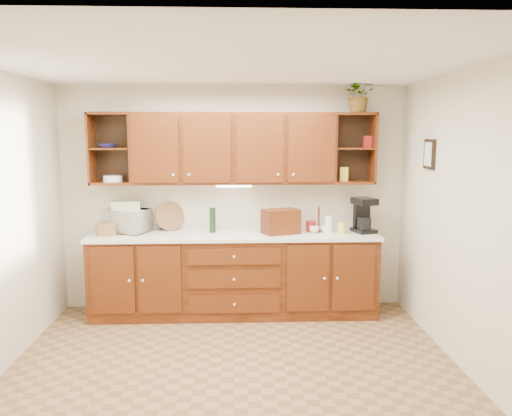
{
  "coord_description": "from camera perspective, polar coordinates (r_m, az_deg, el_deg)",
  "views": [
    {
      "loc": [
        0.03,
        -4.08,
        2.03
      ],
      "look_at": [
        0.24,
        1.15,
        1.27
      ],
      "focal_mm": 35.0,
      "sensor_mm": 36.0,
      "label": 1
    }
  ],
  "objects": [
    {
      "name": "framed_picture",
      "position": [
        5.35,
        19.21,
        5.84
      ],
      "size": [
        0.03,
        0.24,
        0.3
      ],
      "primitive_type": "cube",
      "color": "black",
      "rests_on": "right_wall"
    },
    {
      "name": "upper_cabinets",
      "position": [
        5.67,
        -2.48,
        6.83
      ],
      "size": [
        3.2,
        0.33,
        0.8
      ],
      "color": "#321105",
      "rests_on": "back_wall"
    },
    {
      "name": "bowl_stack",
      "position": [
        5.84,
        -16.6,
        6.83
      ],
      "size": [
        0.24,
        0.24,
        0.05
      ],
      "primitive_type": "imported",
      "rotation": [
        0.0,
        0.0,
        -0.42
      ],
      "color": "navy",
      "rests_on": "upper_cabinets"
    },
    {
      "name": "pantry_box_red",
      "position": [
        5.84,
        12.63,
        7.4
      ],
      "size": [
        0.09,
        0.08,
        0.13
      ],
      "primitive_type": "cube",
      "rotation": [
        0.0,
        0.0,
        0.09
      ],
      "color": "maroon",
      "rests_on": "upper_cabinets"
    },
    {
      "name": "towel_stack",
      "position": [
        5.85,
        -14.6,
        0.32
      ],
      "size": [
        0.34,
        0.27,
        0.09
      ],
      "primitive_type": "cube",
      "rotation": [
        0.0,
        0.0,
        0.15
      ],
      "color": "#F1DB71",
      "rests_on": "microwave"
    },
    {
      "name": "base_cabinets",
      "position": [
        5.75,
        -2.49,
        -7.72
      ],
      "size": [
        3.2,
        0.6,
        0.9
      ],
      "primitive_type": "cube",
      "color": "#321105",
      "rests_on": "floor"
    },
    {
      "name": "wine_bottle",
      "position": [
        5.7,
        -4.99,
        -1.37
      ],
      "size": [
        0.08,
        0.08,
        0.29
      ],
      "primitive_type": "cylinder",
      "rotation": [
        0.0,
        0.0,
        -0.18
      ],
      "color": "black",
      "rests_on": "countertop"
    },
    {
      "name": "pantry_box_yellow",
      "position": [
        5.79,
        10.07,
        3.83
      ],
      "size": [
        0.11,
        0.1,
        0.16
      ],
      "primitive_type": "cube",
      "rotation": [
        0.0,
        0.0,
        -0.42
      ],
      "color": "yellow",
      "rests_on": "upper_cabinets"
    },
    {
      "name": "wicker_basket",
      "position": [
        5.79,
        -16.74,
        -2.33
      ],
      "size": [
        0.29,
        0.29,
        0.13
      ],
      "primitive_type": "cylinder",
      "rotation": [
        0.0,
        0.0,
        0.39
      ],
      "color": "#91633C",
      "rests_on": "countertop"
    },
    {
      "name": "bread_box",
      "position": [
        5.61,
        2.84,
        -1.56
      ],
      "size": [
        0.45,
        0.37,
        0.27
      ],
      "primitive_type": "cube",
      "rotation": [
        0.0,
        0.0,
        0.36
      ],
      "color": "#321105",
      "rests_on": "countertop"
    },
    {
      "name": "plate_stack",
      "position": [
        5.83,
        -16.05,
        3.24
      ],
      "size": [
        0.21,
        0.21,
        0.07
      ],
      "primitive_type": "cylinder",
      "rotation": [
        0.0,
        0.0,
        -0.0
      ],
      "color": "white",
      "rests_on": "upper_cabinets"
    },
    {
      "name": "back_wall",
      "position": [
        5.88,
        -2.53,
        1.09
      ],
      "size": [
        4.0,
        0.0,
        4.0
      ],
      "primitive_type": "plane",
      "rotation": [
        1.57,
        0.0,
        0.0
      ],
      "color": "beige",
      "rests_on": "floor"
    },
    {
      "name": "undercabinet_light",
      "position": [
        5.65,
        -2.55,
        2.53
      ],
      "size": [
        0.4,
        0.05,
        0.02
      ],
      "primitive_type": "cube",
      "color": "white",
      "rests_on": "upper_cabinets"
    },
    {
      "name": "coffee_maker",
      "position": [
        5.83,
        12.18,
        -0.85
      ],
      "size": [
        0.28,
        0.32,
        0.39
      ],
      "rotation": [
        0.0,
        0.0,
        0.28
      ],
      "color": "black",
      "rests_on": "countertop"
    },
    {
      "name": "right_wall",
      "position": [
        4.59,
        23.19,
        -1.6
      ],
      "size": [
        0.0,
        3.5,
        3.5
      ],
      "primitive_type": "plane",
      "rotation": [
        1.57,
        0.0,
        -1.57
      ],
      "color": "beige",
      "rests_on": "floor"
    },
    {
      "name": "canister_yellow",
      "position": [
        5.72,
        9.79,
        -2.26
      ],
      "size": [
        0.1,
        0.1,
        0.12
      ],
      "primitive_type": "cylinder",
      "rotation": [
        0.0,
        0.0,
        0.13
      ],
      "color": "yellow",
      "rests_on": "countertop"
    },
    {
      "name": "potted_plant",
      "position": [
        5.81,
        11.71,
        12.57
      ],
      "size": [
        0.45,
        0.43,
        0.4
      ],
      "primitive_type": "imported",
      "rotation": [
        0.0,
        0.0,
        0.43
      ],
      "color": "#999999",
      "rests_on": "upper_cabinets"
    },
    {
      "name": "canister_white",
      "position": [
        5.72,
        8.32,
        -1.87
      ],
      "size": [
        0.1,
        0.1,
        0.19
      ],
      "primitive_type": "cylinder",
      "rotation": [
        0.0,
        0.0,
        0.17
      ],
      "color": "white",
      "rests_on": "countertop"
    },
    {
      "name": "woven_tray",
      "position": [
        5.93,
        -9.79,
        -2.41
      ],
      "size": [
        0.35,
        0.2,
        0.33
      ],
      "primitive_type": "cylinder",
      "rotation": [
        1.36,
        0.0,
        0.36
      ],
      "color": "#91633C",
      "rests_on": "countertop"
    },
    {
      "name": "canister_red",
      "position": [
        5.77,
        6.31,
        -2.08
      ],
      "size": [
        0.15,
        0.15,
        0.13
      ],
      "primitive_type": "cylinder",
      "rotation": [
        0.0,
        0.0,
        -0.41
      ],
      "color": "maroon",
      "rests_on": "countertop"
    },
    {
      "name": "countertop",
      "position": [
        5.63,
        -2.52,
        -3.15
      ],
      "size": [
        3.24,
        0.64,
        0.04
      ],
      "primitive_type": "cube",
      "color": "white",
      "rests_on": "base_cabinets"
    },
    {
      "name": "microwave",
      "position": [
        5.87,
        -14.54,
        -1.42
      ],
      "size": [
        0.57,
        0.48,
        0.27
      ],
      "primitive_type": "imported",
      "rotation": [
        0.0,
        0.0,
        -0.37
      ],
      "color": "beige",
      "rests_on": "countertop"
    },
    {
      "name": "floor",
      "position": [
        4.56,
        -2.54,
        -18.22
      ],
      "size": [
        4.0,
        4.0,
        0.0
      ],
      "primitive_type": "plane",
      "color": "olive",
      "rests_on": "ground"
    },
    {
      "name": "mug_tree",
      "position": [
        5.77,
        7.16,
        -2.28
      ],
      "size": [
        0.27,
        0.26,
        0.29
      ],
      "rotation": [
        0.0,
        0.0,
        -0.34
      ],
      "color": "#321105",
      "rests_on": "countertop"
    },
    {
      "name": "ceiling",
      "position": [
        4.12,
        -2.78,
        16.15
      ],
      "size": [
        4.0,
        4.0,
        0.0
      ],
      "primitive_type": "plane",
      "rotation": [
        3.14,
        0.0,
        0.0
      ],
      "color": "white",
      "rests_on": "back_wall"
    }
  ]
}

